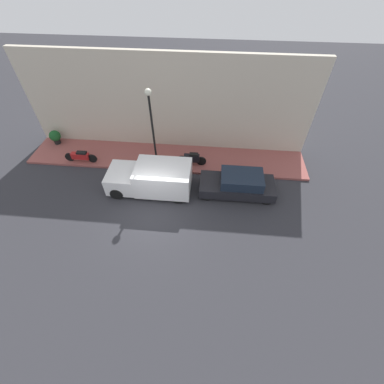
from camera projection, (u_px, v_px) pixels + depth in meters
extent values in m
plane|color=#2D2D33|center=(153.00, 213.00, 13.53)|extent=(60.00, 60.00, 0.00)
cube|color=#934C47|center=(167.00, 157.00, 16.62)|extent=(2.68, 17.51, 0.14)
cube|color=beige|center=(167.00, 104.00, 15.53)|extent=(0.30, 17.51, 5.99)
cube|color=black|center=(237.00, 186.00, 14.26)|extent=(1.72, 4.11, 0.57)
cube|color=#192333|center=(242.00, 179.00, 13.83)|extent=(1.51, 2.26, 0.58)
cylinder|color=black|center=(207.00, 196.00, 13.97)|extent=(0.20, 0.58, 0.58)
cylinder|color=black|center=(208.00, 177.00, 14.99)|extent=(0.20, 0.58, 0.58)
cylinder|color=black|center=(267.00, 200.00, 13.76)|extent=(0.20, 0.58, 0.58)
cylinder|color=black|center=(264.00, 181.00, 14.78)|extent=(0.20, 0.58, 0.58)
cube|color=white|center=(164.00, 178.00, 14.03)|extent=(2.03, 2.98, 1.46)
cube|color=white|center=(123.00, 178.00, 14.34)|extent=(1.93, 1.60, 1.03)
cube|color=#192333|center=(118.00, 174.00, 14.14)|extent=(1.72, 0.88, 0.41)
cylinder|color=black|center=(117.00, 194.00, 13.99)|extent=(0.22, 0.72, 0.72)
cylinder|color=black|center=(126.00, 172.00, 15.21)|extent=(0.22, 0.72, 0.72)
cylinder|color=black|center=(178.00, 198.00, 13.78)|extent=(0.22, 0.72, 0.72)
cylinder|color=black|center=(182.00, 176.00, 14.99)|extent=(0.22, 0.72, 0.72)
cube|color=black|center=(192.00, 158.00, 15.70)|extent=(0.30, 0.95, 0.46)
cube|color=black|center=(194.00, 154.00, 15.48)|extent=(0.27, 0.52, 0.12)
cylinder|color=black|center=(182.00, 160.00, 15.88)|extent=(0.10, 0.59, 0.59)
cylinder|color=black|center=(201.00, 161.00, 15.80)|extent=(0.10, 0.59, 0.59)
cube|color=#B21E1E|center=(80.00, 156.00, 15.93)|extent=(0.30, 1.09, 0.39)
cube|color=black|center=(81.00, 153.00, 15.73)|extent=(0.27, 0.59, 0.12)
cylinder|color=black|center=(70.00, 157.00, 16.08)|extent=(0.10, 0.57, 0.57)
cylinder|color=black|center=(92.00, 158.00, 15.99)|extent=(0.10, 0.57, 0.57)
cylinder|color=black|center=(153.00, 134.00, 14.32)|extent=(0.12, 0.12, 4.59)
sphere|color=silver|center=(148.00, 92.00, 12.58)|extent=(0.36, 0.36, 0.36)
cylinder|color=black|center=(57.00, 141.00, 17.48)|extent=(0.42, 0.42, 0.30)
sphere|color=#195123|center=(55.00, 136.00, 17.17)|extent=(0.72, 0.72, 0.72)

